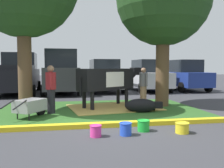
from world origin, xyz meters
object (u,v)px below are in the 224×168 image
at_px(person_handler, 51,88).
at_px(bucket_blue, 126,129).
at_px(person_visitor_near, 143,85).
at_px(pickup_truck_black, 18,75).
at_px(bucket_green, 143,125).
at_px(calf_lying, 142,106).
at_px(cow_holstein, 108,79).
at_px(sedan_blue, 184,76).
at_px(bucket_yellow, 182,128).
at_px(suv_dark_grey, 61,72).
at_px(hatchback_white, 104,76).
at_px(bucket_pink, 96,131).
at_px(wheelbarrow, 31,106).
at_px(sedan_silver, 148,76).

height_order(person_handler, bucket_blue, person_handler).
relative_size(person_visitor_near, pickup_truck_black, 0.28).
xyz_separation_m(person_handler, bucket_blue, (1.84, -2.98, -0.71)).
distance_m(person_handler, bucket_green, 3.65).
bearing_deg(bucket_green, calf_lying, 73.81).
distance_m(cow_holstein, bucket_green, 3.83).
distance_m(pickup_truck_black, sedan_blue, 10.50).
xyz_separation_m(bucket_blue, pickup_truck_black, (-4.10, 9.81, 0.96)).
bearing_deg(bucket_yellow, suv_dark_grey, 107.55).
xyz_separation_m(bucket_green, hatchback_white, (0.49, 9.71, 0.84)).
bearing_deg(bucket_green, pickup_truck_black, 115.84).
bearing_deg(calf_lying, bucket_pink, -125.49).
xyz_separation_m(bucket_green, pickup_truck_black, (-4.62, 9.53, 0.97)).
height_order(cow_holstein, person_visitor_near, cow_holstein).
bearing_deg(bucket_blue, suv_dark_grey, 99.86).
distance_m(wheelbarrow, hatchback_white, 8.38).
height_order(bucket_pink, bucket_green, bucket_green).
distance_m(person_handler, suv_dark_grey, 6.46).
xyz_separation_m(calf_lying, bucket_pink, (-1.90, -2.66, -0.10)).
xyz_separation_m(cow_holstein, bucket_blue, (-0.26, -3.98, -0.93)).
relative_size(pickup_truck_black, sedan_blue, 1.23).
relative_size(wheelbarrow, sedan_silver, 0.34).
distance_m(cow_holstein, calf_lying, 1.83).
relative_size(wheelbarrow, bucket_pink, 5.34).
distance_m(wheelbarrow, bucket_green, 3.60).
bearing_deg(hatchback_white, bucket_blue, -95.72).
bearing_deg(sedan_silver, suv_dark_grey, -175.01).
distance_m(suv_dark_grey, sedan_silver, 5.51).
xyz_separation_m(bucket_pink, hatchback_white, (1.69, 9.98, 0.84)).
relative_size(suv_dark_grey, sedan_blue, 1.05).
bearing_deg(bucket_green, cow_holstein, 93.86).
height_order(calf_lying, bucket_green, calf_lying).
xyz_separation_m(bucket_yellow, suv_dark_grey, (-3.00, 9.48, 1.14)).
relative_size(bucket_yellow, sedan_blue, 0.08).
bearing_deg(cow_holstein, bucket_green, -86.14).
distance_m(bucket_blue, suv_dark_grey, 9.63).
bearing_deg(wheelbarrow, person_handler, 46.98).
relative_size(person_handler, wheelbarrow, 1.08).
bearing_deg(sedan_silver, pickup_truck_black, -179.36).
bearing_deg(person_visitor_near, wheelbarrow, -155.75).
distance_m(bucket_green, suv_dark_grey, 9.46).
height_order(pickup_truck_black, sedan_silver, pickup_truck_black).
relative_size(hatchback_white, sedan_silver, 1.00).
xyz_separation_m(pickup_truck_black, suv_dark_grey, (2.46, -0.39, 0.16)).
bearing_deg(sedan_silver, hatchback_white, 178.20).
xyz_separation_m(wheelbarrow, bucket_yellow, (3.77, -2.42, -0.25)).
height_order(suv_dark_grey, sedan_blue, suv_dark_grey).
distance_m(bucket_blue, pickup_truck_black, 10.68).
distance_m(bucket_yellow, sedan_silver, 10.30).
bearing_deg(bucket_yellow, sedan_silver, 75.98).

